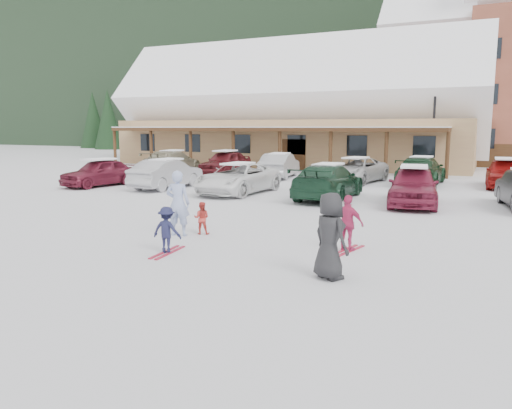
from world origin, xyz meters
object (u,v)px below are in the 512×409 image
at_px(day_lodge, 293,116).
at_px(child_magenta, 348,223).
at_px(child_navy, 167,230).
at_px(parked_car_11, 421,171).
at_px(toddler_red, 202,218).
at_px(parked_car_4, 413,186).
at_px(parked_car_2, 238,178).
at_px(parked_car_0, 100,173).
at_px(parked_car_12, 505,173).
at_px(lamp_post, 434,123).
at_px(parked_car_1, 167,174).
at_px(parked_car_7, 172,162).
at_px(parked_car_3, 328,181).
at_px(adult_skier, 178,203).
at_px(bystander_dark, 330,236).
at_px(parked_car_10, 355,170).
at_px(parked_car_8, 225,163).
at_px(parked_car_9, 280,166).

bearing_deg(day_lodge, child_magenta, -66.33).
height_order(child_navy, parked_car_11, parked_car_11).
xyz_separation_m(toddler_red, parked_car_4, (4.74, 8.18, 0.30)).
bearing_deg(parked_car_4, parked_car_11, 88.08).
bearing_deg(parked_car_2, toddler_red, -66.21).
distance_m(day_lodge, toddler_red, 28.09).
bearing_deg(child_magenta, parked_car_0, -14.89).
height_order(child_navy, parked_car_12, parked_car_12).
distance_m(lamp_post, child_navy, 25.26).
bearing_deg(parked_car_1, parked_car_7, -55.91).
bearing_deg(parked_car_3, parked_car_11, -112.10).
xyz_separation_m(adult_skier, parked_car_7, (-11.16, 15.91, -0.16)).
bearing_deg(parked_car_7, child_magenta, 128.20).
xyz_separation_m(adult_skier, child_magenta, (4.83, 0.26, -0.23)).
height_order(bystander_dark, parked_car_0, bystander_dark).
bearing_deg(parked_car_11, parked_car_10, 10.24).
height_order(adult_skier, toddler_red, adult_skier).
bearing_deg(parked_car_8, child_navy, -64.47).
xyz_separation_m(day_lodge, bystander_dark, (12.10, -29.42, -3.06)).
bearing_deg(child_magenta, parked_car_11, -76.20).
height_order(adult_skier, parked_car_10, adult_skier).
bearing_deg(parked_car_8, parked_car_7, -167.33).
distance_m(parked_car_8, parked_car_9, 3.89).
relative_size(parked_car_7, parked_car_11, 1.02).
xyz_separation_m(child_magenta, parked_car_8, (-12.40, 16.39, 0.08)).
height_order(child_navy, parked_car_7, parked_car_7).
bearing_deg(parked_car_3, parked_car_7, -28.62).
xyz_separation_m(day_lodge, parked_car_9, (3.33, -10.85, -3.20)).
relative_size(parked_car_7, parked_car_10, 1.06).
height_order(child_navy, parked_car_4, parked_car_4).
distance_m(parked_car_8, parked_car_10, 8.79).
relative_size(adult_skier, bystander_dark, 1.05).
bearing_deg(parked_car_7, child_navy, 116.78).
distance_m(parked_car_1, parked_car_11, 13.44).
bearing_deg(child_navy, parked_car_0, -47.27).
distance_m(parked_car_1, parked_car_10, 10.36).
bearing_deg(parked_car_9, parked_car_12, 171.92).
height_order(bystander_dark, parked_car_2, bystander_dark).
height_order(parked_car_1, parked_car_10, parked_car_1).
relative_size(toddler_red, parked_car_8, 0.20).
height_order(child_magenta, parked_car_2, child_magenta).
bearing_deg(parked_car_9, parked_car_4, 130.18).
xyz_separation_m(adult_skier, parked_car_11, (4.60, 16.21, -0.18)).
bearing_deg(day_lodge, parked_car_4, -56.70).
bearing_deg(bystander_dark, parked_car_11, -55.47).
distance_m(day_lodge, parked_car_8, 11.10).
xyz_separation_m(child_navy, parked_car_8, (-8.44, 18.45, 0.21)).
bearing_deg(lamp_post, parked_car_2, -116.48).
relative_size(child_magenta, parked_car_9, 0.31).
bearing_deg(parked_car_3, parked_car_10, -85.88).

